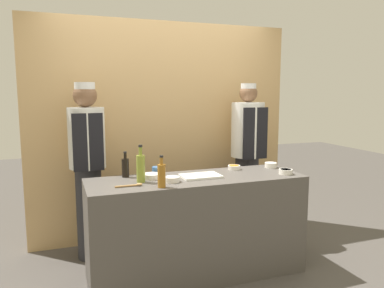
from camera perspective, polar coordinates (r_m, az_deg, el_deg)
The scene contains 16 objects.
ground_plane at distance 3.60m, azimuth 0.70°, elevation -19.17°, with size 14.00×14.00×0.00m, color #4C4742.
cabinet_wall at distance 4.27m, azimuth -4.49°, elevation 2.03°, with size 2.95×0.18×2.40m.
counter at distance 3.42m, azimuth 0.72°, elevation -12.46°, with size 1.90×0.61×0.90m.
sauce_bowl_brown at distance 3.78m, azimuth 11.90°, elevation -3.13°, with size 0.12×0.12×0.05m.
sauce_bowl_white at distance 3.12m, azimuth -3.07°, elevation -5.36°, with size 0.13×0.13×0.04m.
sauce_bowl_red at distance 3.51m, azimuth 14.08°, elevation -4.07°, with size 0.12×0.12×0.05m.
sauce_bowl_green at distance 3.25m, azimuth -6.20°, elevation -4.86°, with size 0.15×0.15×0.04m.
sauce_bowl_orange at distance 3.63m, azimuth 6.43°, elevation -3.53°, with size 0.12×0.12×0.04m.
cutting_board at distance 3.30m, azimuth 1.31°, elevation -4.89°, with size 0.34×0.22×0.02m.
bottle_oil at distance 3.12m, azimuth -7.81°, elevation -3.60°, with size 0.07×0.07×0.31m.
bottle_soy at distance 3.34m, azimuth -10.12°, elevation -3.49°, with size 0.06×0.06×0.23m.
bottle_amber at distance 2.94m, azimuth -4.65°, elevation -4.73°, with size 0.06×0.06×0.25m.
cup_blue at distance 3.38m, azimuth -5.34°, elevation -4.12°, with size 0.09×0.09×0.08m.
wooden_spoon at distance 3.02m, azimuth -9.15°, elevation -6.22°, with size 0.22×0.04×0.02m.
chef_left at distance 3.76m, azimuth -15.61°, elevation -2.95°, with size 0.35×0.35×1.73m.
chef_right at distance 4.25m, azimuth 8.42°, elevation -1.63°, with size 0.36×0.36×1.73m.
Camera 1 is at (-1.13, -2.99, 1.64)m, focal length 35.00 mm.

